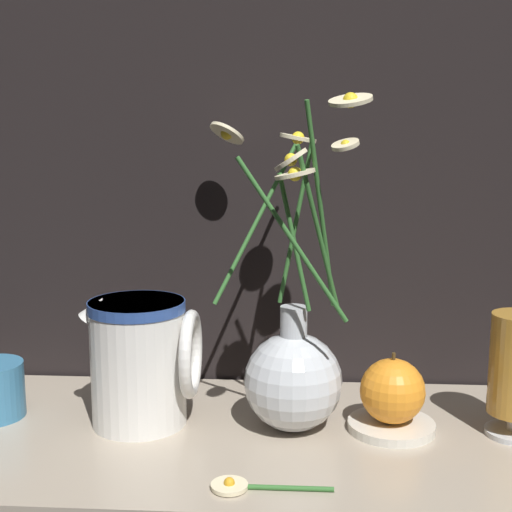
{
  "coord_description": "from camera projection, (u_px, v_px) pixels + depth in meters",
  "views": [
    {
      "loc": [
        0.07,
        -0.75,
        0.35
      ],
      "look_at": [
        0.02,
        0.0,
        0.22
      ],
      "focal_mm": 50.0,
      "sensor_mm": 36.0,
      "label": 1
    }
  ],
  "objects": [
    {
      "name": "ceramic_pitcher",
      "position": [
        141.0,
        357.0,
        0.82
      ],
      "size": [
        0.14,
        0.11,
        0.16
      ],
      "color": "white",
      "rests_on": "shelf"
    },
    {
      "name": "loose_daisy",
      "position": [
        244.0,
        486.0,
        0.68
      ],
      "size": [
        0.12,
        0.04,
        0.01
      ],
      "color": "#336B2D",
      "rests_on": "shelf"
    },
    {
      "name": "saucer_plate",
      "position": [
        391.0,
        426.0,
        0.81
      ],
      "size": [
        0.1,
        0.1,
        0.01
      ],
      "color": "silver",
      "rests_on": "shelf"
    },
    {
      "name": "ground_plane",
      "position": [
        240.0,
        443.0,
        0.81
      ],
      "size": [
        6.0,
        6.0,
        0.0
      ],
      "primitive_type": "plane",
      "color": "black"
    },
    {
      "name": "vase_with_flowers",
      "position": [
        293.0,
        369.0,
        0.81
      ],
      "size": [
        0.2,
        0.26,
        0.38
      ],
      "color": "silver",
      "rests_on": "shelf"
    },
    {
      "name": "orange_fruit",
      "position": [
        392.0,
        391.0,
        0.81
      ],
      "size": [
        0.07,
        0.07,
        0.08
      ],
      "color": "orange",
      "rests_on": "saucer_plate"
    },
    {
      "name": "shelf",
      "position": [
        240.0,
        438.0,
        0.81
      ],
      "size": [
        0.8,
        0.34,
        0.01
      ],
      "color": "tan",
      "rests_on": "ground_plane"
    }
  ]
}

